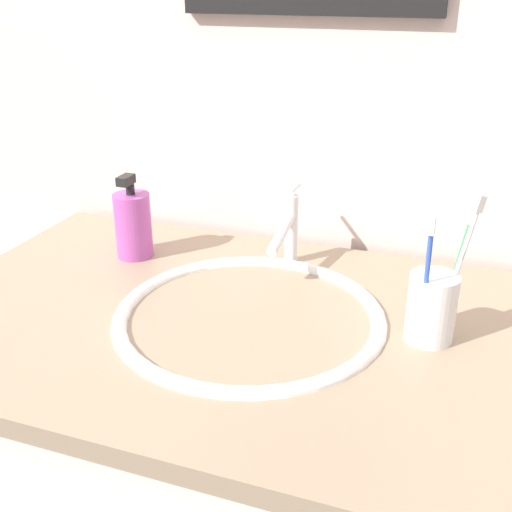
{
  "coord_description": "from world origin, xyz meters",
  "views": [
    {
      "loc": [
        0.3,
        -0.78,
        1.35
      ],
      "look_at": [
        0.01,
        0.04,
        0.96
      ],
      "focal_mm": 44.19,
      "sensor_mm": 36.0,
      "label": 1
    }
  ],
  "objects_px": {
    "toothbrush_blue": "(427,273)",
    "toothbrush_cup": "(431,308)",
    "soap_dispenser": "(133,224)",
    "toothbrush_white": "(461,259)",
    "toothbrush_green": "(458,263)",
    "faucet": "(288,229)"
  },
  "relations": [
    {
      "from": "toothbrush_white",
      "to": "toothbrush_green",
      "type": "height_order",
      "value": "toothbrush_white"
    },
    {
      "from": "toothbrush_blue",
      "to": "toothbrush_cup",
      "type": "bearing_deg",
      "value": 68.61
    },
    {
      "from": "toothbrush_blue",
      "to": "soap_dispenser",
      "type": "xyz_separation_m",
      "value": [
        -0.53,
        0.14,
        -0.05
      ]
    },
    {
      "from": "toothbrush_white",
      "to": "soap_dispenser",
      "type": "bearing_deg",
      "value": 170.75
    },
    {
      "from": "toothbrush_green",
      "to": "soap_dispenser",
      "type": "distance_m",
      "value": 0.58
    },
    {
      "from": "toothbrush_blue",
      "to": "faucet",
      "type": "bearing_deg",
      "value": 142.25
    },
    {
      "from": "toothbrush_blue",
      "to": "toothbrush_white",
      "type": "bearing_deg",
      "value": 51.12
    },
    {
      "from": "faucet",
      "to": "toothbrush_cup",
      "type": "height_order",
      "value": "faucet"
    },
    {
      "from": "toothbrush_white",
      "to": "soap_dispenser",
      "type": "distance_m",
      "value": 0.58
    },
    {
      "from": "toothbrush_cup",
      "to": "toothbrush_green",
      "type": "distance_m",
      "value": 0.07
    },
    {
      "from": "faucet",
      "to": "toothbrush_blue",
      "type": "distance_m",
      "value": 0.32
    },
    {
      "from": "soap_dispenser",
      "to": "toothbrush_cup",
      "type": "bearing_deg",
      "value": -12.12
    },
    {
      "from": "faucet",
      "to": "toothbrush_green",
      "type": "bearing_deg",
      "value": -25.47
    },
    {
      "from": "faucet",
      "to": "toothbrush_blue",
      "type": "xyz_separation_m",
      "value": [
        0.25,
        -0.2,
        0.04
      ]
    },
    {
      "from": "toothbrush_white",
      "to": "toothbrush_blue",
      "type": "relative_size",
      "value": 1.06
    },
    {
      "from": "faucet",
      "to": "toothbrush_green",
      "type": "height_order",
      "value": "toothbrush_green"
    },
    {
      "from": "toothbrush_green",
      "to": "soap_dispenser",
      "type": "relative_size",
      "value": 1.18
    },
    {
      "from": "toothbrush_cup",
      "to": "soap_dispenser",
      "type": "relative_size",
      "value": 0.64
    },
    {
      "from": "toothbrush_cup",
      "to": "toothbrush_blue",
      "type": "relative_size",
      "value": 0.52
    },
    {
      "from": "soap_dispenser",
      "to": "toothbrush_white",
      "type": "bearing_deg",
      "value": -9.25
    },
    {
      "from": "faucet",
      "to": "toothbrush_cup",
      "type": "bearing_deg",
      "value": -32.73
    },
    {
      "from": "faucet",
      "to": "toothbrush_cup",
      "type": "relative_size",
      "value": 1.54
    }
  ]
}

